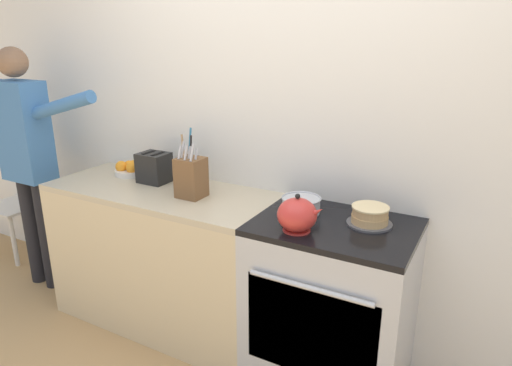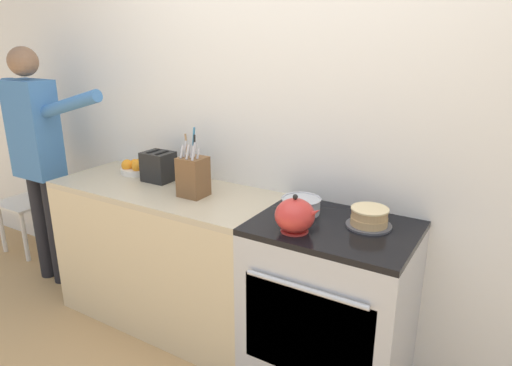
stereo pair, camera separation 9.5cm
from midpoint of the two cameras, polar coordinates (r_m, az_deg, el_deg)
wall_back at (r=2.51m, az=4.06°, el=7.60°), size 8.00×0.04×2.60m
counter_cabinet at (r=2.93m, az=-12.35°, el=-8.96°), size 1.40×0.58×0.89m
stove_range at (r=2.43m, az=8.13°, el=-14.76°), size 0.77×0.61×0.89m
layer_cake at (r=2.24m, az=12.86°, el=-4.05°), size 0.22×0.22×0.09m
tea_kettle at (r=2.10m, az=3.92°, el=-4.03°), size 0.23×0.19×0.18m
mixing_bowl at (r=2.33m, az=4.51°, el=-2.72°), size 0.20×0.20×0.08m
knife_block at (r=2.56m, az=-9.18°, el=0.74°), size 0.14×0.14×0.32m
utensil_crock at (r=2.76m, az=-9.42°, el=1.36°), size 0.11×0.11×0.35m
fruit_bowl at (r=3.08m, az=-16.22°, el=1.74°), size 0.21×0.21×0.10m
toaster at (r=2.88m, az=-13.55°, el=1.88°), size 0.19×0.15×0.19m
person_baker at (r=3.47m, az=-27.38°, el=3.63°), size 0.94×0.20×1.68m
dining_chair at (r=4.26m, az=-27.61°, el=-1.46°), size 0.40×0.40×0.84m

